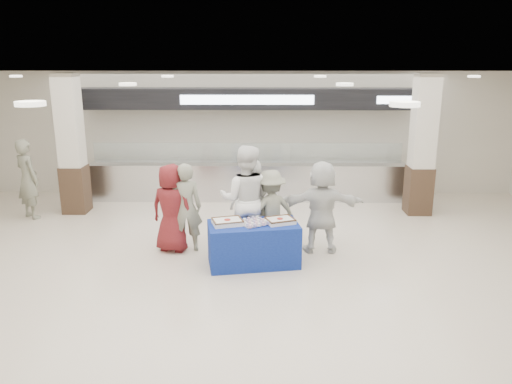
{
  "coord_description": "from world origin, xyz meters",
  "views": [
    {
      "loc": [
        0.36,
        -7.03,
        3.53
      ],
      "look_at": [
        0.26,
        1.6,
        1.2
      ],
      "focal_mm": 35.0,
      "sensor_mm": 36.0,
      "label": 1
    }
  ],
  "objects_px": {
    "sheet_cake_right": "(280,220)",
    "cupcake_tray": "(254,222)",
    "chef_short": "(256,204)",
    "soldier_b": "(270,211)",
    "chef_tall": "(246,199)",
    "sheet_cake_left": "(227,221)",
    "civilian_white": "(322,207)",
    "display_table": "(253,244)",
    "civilian_maroon": "(172,208)",
    "soldier_a": "(185,208)",
    "soldier_bg": "(28,179)"
  },
  "relations": [
    {
      "from": "civilian_maroon",
      "to": "soldier_bg",
      "type": "height_order",
      "value": "soldier_bg"
    },
    {
      "from": "soldier_b",
      "to": "sheet_cake_right",
      "type": "bearing_deg",
      "value": 80.87
    },
    {
      "from": "soldier_bg",
      "to": "sheet_cake_left",
      "type": "bearing_deg",
      "value": -173.51
    },
    {
      "from": "display_table",
      "to": "chef_short",
      "type": "relative_size",
      "value": 0.91
    },
    {
      "from": "sheet_cake_left",
      "to": "civilian_maroon",
      "type": "distance_m",
      "value": 1.27
    },
    {
      "from": "display_table",
      "to": "civilian_white",
      "type": "bearing_deg",
      "value": 17.37
    },
    {
      "from": "civilian_maroon",
      "to": "soldier_a",
      "type": "bearing_deg",
      "value": -163.48
    },
    {
      "from": "display_table",
      "to": "soldier_bg",
      "type": "distance_m",
      "value": 5.75
    },
    {
      "from": "civilian_maroon",
      "to": "soldier_b",
      "type": "distance_m",
      "value": 1.83
    },
    {
      "from": "sheet_cake_right",
      "to": "civilian_white",
      "type": "bearing_deg",
      "value": 36.69
    },
    {
      "from": "cupcake_tray",
      "to": "soldier_b",
      "type": "bearing_deg",
      "value": 66.03
    },
    {
      "from": "soldier_a",
      "to": "chef_short",
      "type": "bearing_deg",
      "value": 176.95
    },
    {
      "from": "civilian_maroon",
      "to": "civilian_white",
      "type": "bearing_deg",
      "value": -163.48
    },
    {
      "from": "sheet_cake_right",
      "to": "chef_tall",
      "type": "relative_size",
      "value": 0.28
    },
    {
      "from": "civilian_maroon",
      "to": "soldier_a",
      "type": "relative_size",
      "value": 0.99
    },
    {
      "from": "display_table",
      "to": "soldier_a",
      "type": "xyz_separation_m",
      "value": [
        -1.27,
        0.64,
        0.47
      ]
    },
    {
      "from": "chef_tall",
      "to": "cupcake_tray",
      "type": "bearing_deg",
      "value": 108.92
    },
    {
      "from": "chef_tall",
      "to": "soldier_bg",
      "type": "xyz_separation_m",
      "value": [
        -4.95,
        1.97,
        -0.11
      ]
    },
    {
      "from": "civilian_maroon",
      "to": "chef_short",
      "type": "height_order",
      "value": "chef_short"
    },
    {
      "from": "sheet_cake_right",
      "to": "civilian_maroon",
      "type": "bearing_deg",
      "value": 163.59
    },
    {
      "from": "chef_tall",
      "to": "sheet_cake_left",
      "type": "bearing_deg",
      "value": 71.58
    },
    {
      "from": "cupcake_tray",
      "to": "chef_tall",
      "type": "xyz_separation_m",
      "value": [
        -0.16,
        0.67,
        0.22
      ]
    },
    {
      "from": "cupcake_tray",
      "to": "civilian_maroon",
      "type": "relative_size",
      "value": 0.33
    },
    {
      "from": "soldier_a",
      "to": "chef_short",
      "type": "height_order",
      "value": "chef_short"
    },
    {
      "from": "display_table",
      "to": "civilian_maroon",
      "type": "height_order",
      "value": "civilian_maroon"
    },
    {
      "from": "soldier_a",
      "to": "soldier_bg",
      "type": "xyz_separation_m",
      "value": [
        -3.83,
        1.97,
        0.06
      ]
    },
    {
      "from": "soldier_b",
      "to": "sheet_cake_left",
      "type": "bearing_deg",
      "value": 17.79
    },
    {
      "from": "chef_short",
      "to": "chef_tall",
      "type": "bearing_deg",
      "value": 31.28
    },
    {
      "from": "display_table",
      "to": "soldier_bg",
      "type": "relative_size",
      "value": 0.86
    },
    {
      "from": "soldier_a",
      "to": "civilian_maroon",
      "type": "bearing_deg",
      "value": -12.28
    },
    {
      "from": "cupcake_tray",
      "to": "civilian_white",
      "type": "bearing_deg",
      "value": 28.26
    },
    {
      "from": "sheet_cake_right",
      "to": "sheet_cake_left",
      "type": "bearing_deg",
      "value": -174.59
    },
    {
      "from": "chef_tall",
      "to": "display_table",
      "type": "bearing_deg",
      "value": 108.74
    },
    {
      "from": "sheet_cake_left",
      "to": "soldier_b",
      "type": "distance_m",
      "value": 1.01
    },
    {
      "from": "soldier_bg",
      "to": "civilian_white",
      "type": "bearing_deg",
      "value": -161.18
    },
    {
      "from": "chef_short",
      "to": "soldier_b",
      "type": "xyz_separation_m",
      "value": [
        0.27,
        -0.21,
        -0.07
      ]
    },
    {
      "from": "sheet_cake_left",
      "to": "sheet_cake_right",
      "type": "relative_size",
      "value": 1.04
    },
    {
      "from": "display_table",
      "to": "chef_short",
      "type": "distance_m",
      "value": 0.98
    },
    {
      "from": "sheet_cake_right",
      "to": "cupcake_tray",
      "type": "height_order",
      "value": "sheet_cake_right"
    },
    {
      "from": "display_table",
      "to": "chef_tall",
      "type": "height_order",
      "value": "chef_tall"
    },
    {
      "from": "sheet_cake_right",
      "to": "chef_short",
      "type": "height_order",
      "value": "chef_short"
    },
    {
      "from": "civilian_maroon",
      "to": "soldier_bg",
      "type": "distance_m",
      "value": 4.08
    },
    {
      "from": "soldier_a",
      "to": "chef_short",
      "type": "xyz_separation_m",
      "value": [
        1.3,
        0.21,
        0.01
      ]
    },
    {
      "from": "cupcake_tray",
      "to": "soldier_bg",
      "type": "relative_size",
      "value": 0.3
    },
    {
      "from": "display_table",
      "to": "chef_tall",
      "type": "relative_size",
      "value": 0.77
    },
    {
      "from": "sheet_cake_left",
      "to": "display_table",
      "type": "bearing_deg",
      "value": 4.04
    },
    {
      "from": "chef_tall",
      "to": "civilian_maroon",
      "type": "bearing_deg",
      "value": 5.18
    },
    {
      "from": "sheet_cake_left",
      "to": "soldier_b",
      "type": "relative_size",
      "value": 0.38
    },
    {
      "from": "cupcake_tray",
      "to": "chef_tall",
      "type": "relative_size",
      "value": 0.27
    },
    {
      "from": "chef_tall",
      "to": "soldier_bg",
      "type": "distance_m",
      "value": 5.33
    }
  ]
}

